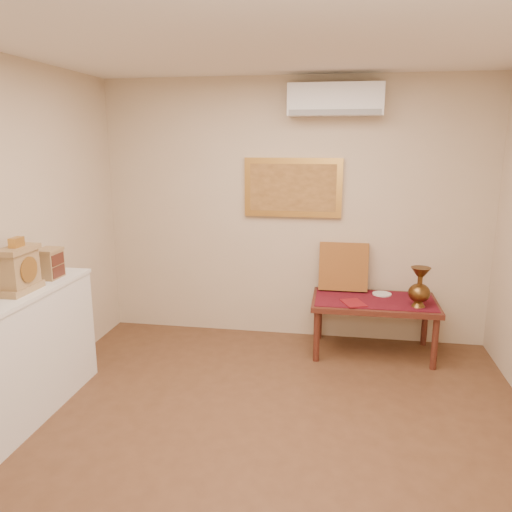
% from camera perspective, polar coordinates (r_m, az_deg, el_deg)
% --- Properties ---
extents(floor, '(4.50, 4.50, 0.00)m').
position_cam_1_polar(floor, '(3.60, 0.11, -22.10)').
color(floor, brown).
rests_on(floor, ground).
extents(ceiling, '(4.50, 4.50, 0.00)m').
position_cam_1_polar(ceiling, '(3.01, 0.13, 25.14)').
color(ceiling, white).
rests_on(ceiling, ground).
extents(wall_back, '(4.00, 0.02, 2.70)m').
position_cam_1_polar(wall_back, '(5.22, 4.23, 5.10)').
color(wall_back, beige).
rests_on(wall_back, ground).
extents(table_cloth, '(1.14, 0.59, 0.01)m').
position_cam_1_polar(table_cloth, '(5.03, 13.38, -4.86)').
color(table_cloth, maroon).
rests_on(table_cloth, low_table).
extents(brass_urn_tall, '(0.20, 0.20, 0.46)m').
position_cam_1_polar(brass_urn_tall, '(4.86, 18.22, -2.93)').
color(brass_urn_tall, brown).
rests_on(brass_urn_tall, table_cloth).
extents(plate, '(0.19, 0.19, 0.01)m').
position_cam_1_polar(plate, '(5.19, 14.21, -4.22)').
color(plate, white).
rests_on(plate, table_cloth).
extents(menu, '(0.26, 0.30, 0.01)m').
position_cam_1_polar(menu, '(4.85, 11.08, -5.29)').
color(menu, maroon).
rests_on(menu, table_cloth).
extents(cushion, '(0.50, 0.20, 0.51)m').
position_cam_1_polar(cushion, '(5.20, 9.96, -1.20)').
color(cushion, maroon).
rests_on(cushion, table_cloth).
extents(display_ledge, '(0.37, 2.02, 0.98)m').
position_cam_1_polar(display_ledge, '(4.03, -27.00, -11.53)').
color(display_ledge, white).
rests_on(display_ledge, floor).
extents(mantel_clock, '(0.17, 0.36, 0.41)m').
position_cam_1_polar(mantel_clock, '(4.03, -25.40, -1.36)').
color(mantel_clock, tan).
rests_on(mantel_clock, display_ledge).
extents(wooden_chest, '(0.16, 0.21, 0.24)m').
position_cam_1_polar(wooden_chest, '(4.36, -22.52, -0.78)').
color(wooden_chest, tan).
rests_on(wooden_chest, display_ledge).
extents(low_table, '(1.20, 0.70, 0.55)m').
position_cam_1_polar(low_table, '(5.05, 13.34, -5.61)').
color(low_table, '#542319').
rests_on(low_table, floor).
extents(painting, '(1.00, 0.06, 0.60)m').
position_cam_1_polar(painting, '(5.17, 4.24, 7.81)').
color(painting, gold).
rests_on(painting, wall_back).
extents(ac_unit, '(0.90, 0.25, 0.30)m').
position_cam_1_polar(ac_unit, '(5.03, 9.04, 17.22)').
color(ac_unit, white).
rests_on(ac_unit, wall_back).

